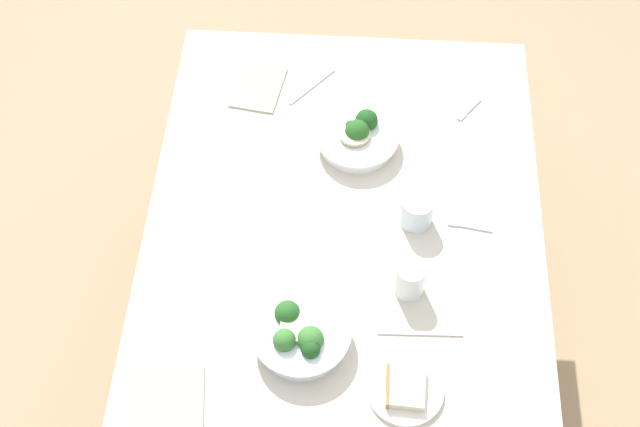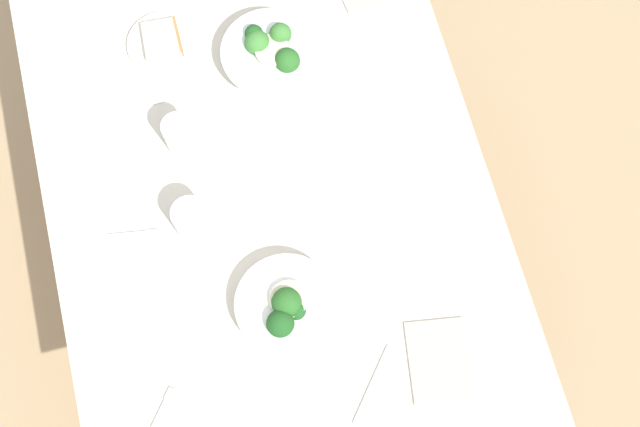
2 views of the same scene
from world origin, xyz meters
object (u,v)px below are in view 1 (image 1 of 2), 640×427
table_knife_right (420,333)px  napkin_folded_lower (258,87)px  fork_by_far_bowl (468,227)px  napkin_folded_upper (166,407)px  broccoli_bowl_near (301,335)px  bread_side_plate (405,389)px  broccoli_bowl_far (358,137)px  water_glass_side (410,279)px  fork_by_near_bowl (469,111)px  water_glass_center (417,211)px  table_knife_left (312,87)px

table_knife_right → napkin_folded_lower: 0.88m
fork_by_far_bowl → napkin_folded_upper: bearing=46.7°
broccoli_bowl_near → bread_side_plate: bearing=65.9°
broccoli_bowl_far → water_glass_side: 0.47m
bread_side_plate → table_knife_right: bread_side_plate is taller
bread_side_plate → water_glass_side: bearing=178.4°
bread_side_plate → fork_by_near_bowl: size_ratio=1.99×
napkin_folded_lower → water_glass_side: bearing=34.0°
water_glass_center → fork_by_far_bowl: bearing=84.9°
water_glass_center → water_glass_side: (0.20, -0.02, 0.01)m
table_knife_right → water_glass_side: bearing=-78.9°
table_knife_right → water_glass_center: bearing=-90.0°
water_glass_side → table_knife_left: 0.70m
broccoli_bowl_far → fork_by_near_bowl: bearing=114.4°
broccoli_bowl_far → fork_by_far_bowl: 0.38m
fork_by_near_bowl → table_knife_right: size_ratio=0.43×
water_glass_center → fork_by_far_bowl: water_glass_center is taller
broccoli_bowl_near → table_knife_left: (-0.80, -0.03, -0.03)m
water_glass_center → napkin_folded_lower: bearing=-134.2°
broccoli_bowl_near → table_knife_right: broccoli_bowl_near is taller
table_knife_left → napkin_folded_lower: napkin_folded_lower is taller
fork_by_far_bowl → fork_by_near_bowl: 0.39m
bread_side_plate → table_knife_right: size_ratio=0.86×
broccoli_bowl_near → fork_by_far_bowl: bearing=131.2°
broccoli_bowl_near → table_knife_left: size_ratio=1.26×
water_glass_center → water_glass_side: size_ratio=0.88×
water_glass_side → table_knife_right: (0.12, 0.03, -0.05)m
broccoli_bowl_near → bread_side_plate: size_ratio=1.34×
water_glass_center → napkin_folded_upper: 0.77m
broccoli_bowl_far → napkin_folded_upper: size_ratio=1.24×
water_glass_side → napkin_folded_lower: bearing=-146.0°
fork_by_far_bowl → table_knife_right: same height
fork_by_far_bowl → table_knife_left: bearing=-37.9°
table_knife_right → broccoli_bowl_far: bearing=-75.5°
water_glass_center → napkin_folded_lower: water_glass_center is taller
broccoli_bowl_near → napkin_folded_upper: size_ratio=1.28×
water_glass_center → fork_by_near_bowl: water_glass_center is taller
broccoli_bowl_far → table_knife_right: (0.56, 0.17, -0.03)m
broccoli_bowl_near → water_glass_center: size_ratio=2.71×
table_knife_right → broccoli_bowl_near: bearing=5.9°
water_glass_side → napkin_folded_lower: size_ratio=0.55×
broccoli_bowl_near → fork_by_near_bowl: bearing=150.9°
table_knife_right → napkin_folded_lower: bearing=-60.8°
water_glass_center → napkin_folded_upper: (0.54, -0.55, -0.04)m
fork_by_far_bowl → water_glass_side: bearing=61.2°
bread_side_plate → napkin_folded_upper: size_ratio=0.96×
fork_by_far_bowl → napkin_folded_lower: 0.73m
broccoli_bowl_far → fork_by_near_bowl: 0.33m
napkin_folded_lower → broccoli_bowl_near: bearing=12.9°
broccoli_bowl_near → fork_by_far_bowl: size_ratio=2.04×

